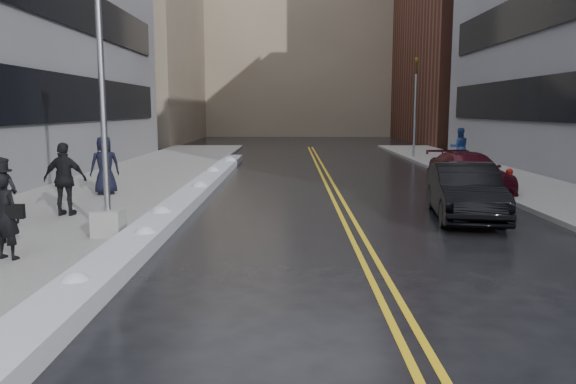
{
  "coord_description": "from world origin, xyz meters",
  "views": [
    {
      "loc": [
        0.9,
        -10.65,
        3.03
      ],
      "look_at": [
        0.84,
        1.11,
        1.3
      ],
      "focal_mm": 35.0,
      "sensor_mm": 36.0,
      "label": 1
    }
  ],
  "objects_px": {
    "pedestrian_b": "(2,191)",
    "car_black": "(465,191)",
    "pedestrian_east": "(459,147)",
    "fire_hydrant": "(509,177)",
    "traffic_signal": "(415,103)",
    "lamppost": "(104,132)",
    "pedestrian_c": "(105,165)",
    "pedestrian_fedora": "(5,216)",
    "pedestrian_d": "(65,179)",
    "car_maroon": "(468,172)"
  },
  "relations": [
    {
      "from": "pedestrian_c",
      "to": "pedestrian_d",
      "type": "relative_size",
      "value": 1.0
    },
    {
      "from": "pedestrian_fedora",
      "to": "pedestrian_b",
      "type": "height_order",
      "value": "pedestrian_b"
    },
    {
      "from": "lamppost",
      "to": "pedestrian_b",
      "type": "height_order",
      "value": "lamppost"
    },
    {
      "from": "pedestrian_b",
      "to": "pedestrian_fedora",
      "type": "bearing_deg",
      "value": 136.43
    },
    {
      "from": "fire_hydrant",
      "to": "car_maroon",
      "type": "distance_m",
      "value": 1.51
    },
    {
      "from": "pedestrian_b",
      "to": "pedestrian_c",
      "type": "bearing_deg",
      "value": -81.83
    },
    {
      "from": "car_black",
      "to": "car_maroon",
      "type": "distance_m",
      "value": 5.56
    },
    {
      "from": "lamppost",
      "to": "pedestrian_d",
      "type": "xyz_separation_m",
      "value": [
        -1.95,
        2.49,
        -1.38
      ]
    },
    {
      "from": "fire_hydrant",
      "to": "pedestrian_d",
      "type": "height_order",
      "value": "pedestrian_d"
    },
    {
      "from": "fire_hydrant",
      "to": "traffic_signal",
      "type": "xyz_separation_m",
      "value": [
        -0.5,
        14.0,
        2.85
      ]
    },
    {
      "from": "pedestrian_east",
      "to": "pedestrian_b",
      "type": "bearing_deg",
      "value": 45.34
    },
    {
      "from": "fire_hydrant",
      "to": "pedestrian_b",
      "type": "distance_m",
      "value": 16.78
    },
    {
      "from": "pedestrian_d",
      "to": "car_maroon",
      "type": "bearing_deg",
      "value": -154.34
    },
    {
      "from": "pedestrian_b",
      "to": "fire_hydrant",
      "type": "bearing_deg",
      "value": -137.88
    },
    {
      "from": "lamppost",
      "to": "car_black",
      "type": "bearing_deg",
      "value": 17.2
    },
    {
      "from": "pedestrian_d",
      "to": "pedestrian_east",
      "type": "bearing_deg",
      "value": -135.43
    },
    {
      "from": "pedestrian_c",
      "to": "car_black",
      "type": "height_order",
      "value": "pedestrian_c"
    },
    {
      "from": "lamppost",
      "to": "pedestrian_b",
      "type": "distance_m",
      "value": 3.65
    },
    {
      "from": "pedestrian_d",
      "to": "fire_hydrant",
      "type": "bearing_deg",
      "value": -156.86
    },
    {
      "from": "traffic_signal",
      "to": "pedestrian_fedora",
      "type": "distance_m",
      "value": 27.49
    },
    {
      "from": "lamppost",
      "to": "pedestrian_b",
      "type": "bearing_deg",
      "value": 157.53
    },
    {
      "from": "pedestrian_d",
      "to": "car_maroon",
      "type": "distance_m",
      "value": 13.93
    },
    {
      "from": "pedestrian_b",
      "to": "car_black",
      "type": "bearing_deg",
      "value": -154.33
    },
    {
      "from": "pedestrian_b",
      "to": "pedestrian_east",
      "type": "xyz_separation_m",
      "value": [
        15.89,
        14.8,
        0.12
      ]
    },
    {
      "from": "fire_hydrant",
      "to": "pedestrian_fedora",
      "type": "height_order",
      "value": "pedestrian_fedora"
    },
    {
      "from": "pedestrian_b",
      "to": "pedestrian_east",
      "type": "distance_m",
      "value": 21.71
    },
    {
      "from": "pedestrian_c",
      "to": "pedestrian_d",
      "type": "height_order",
      "value": "pedestrian_d"
    },
    {
      "from": "lamppost",
      "to": "pedestrian_east",
      "type": "height_order",
      "value": "lamppost"
    },
    {
      "from": "pedestrian_c",
      "to": "pedestrian_d",
      "type": "bearing_deg",
      "value": 65.19
    },
    {
      "from": "pedestrian_c",
      "to": "pedestrian_d",
      "type": "distance_m",
      "value": 3.88
    },
    {
      "from": "fire_hydrant",
      "to": "car_maroon",
      "type": "relative_size",
      "value": 0.15
    },
    {
      "from": "fire_hydrant",
      "to": "pedestrian_east",
      "type": "bearing_deg",
      "value": 86.27
    },
    {
      "from": "traffic_signal",
      "to": "pedestrian_east",
      "type": "height_order",
      "value": "traffic_signal"
    },
    {
      "from": "pedestrian_d",
      "to": "car_maroon",
      "type": "relative_size",
      "value": 0.4
    },
    {
      "from": "lamppost",
      "to": "pedestrian_d",
      "type": "height_order",
      "value": "lamppost"
    },
    {
      "from": "pedestrian_b",
      "to": "pedestrian_c",
      "type": "distance_m",
      "value": 5.18
    },
    {
      "from": "lamppost",
      "to": "car_black",
      "type": "xyz_separation_m",
      "value": [
        9.05,
        2.8,
        -1.76
      ]
    },
    {
      "from": "lamppost",
      "to": "traffic_signal",
      "type": "distance_m",
      "value": 24.98
    },
    {
      "from": "traffic_signal",
      "to": "pedestrian_d",
      "type": "distance_m",
      "value": 23.98
    },
    {
      "from": "fire_hydrant",
      "to": "car_black",
      "type": "relative_size",
      "value": 0.16
    },
    {
      "from": "pedestrian_east",
      "to": "car_black",
      "type": "xyz_separation_m",
      "value": [
        -3.77,
        -13.26,
        -0.35
      ]
    },
    {
      "from": "car_maroon",
      "to": "fire_hydrant",
      "type": "bearing_deg",
      "value": -6.73
    },
    {
      "from": "pedestrian_b",
      "to": "car_black",
      "type": "distance_m",
      "value": 12.22
    },
    {
      "from": "lamppost",
      "to": "pedestrian_c",
      "type": "xyz_separation_m",
      "value": [
        -2.14,
        6.36,
        -1.38
      ]
    },
    {
      "from": "traffic_signal",
      "to": "fire_hydrant",
      "type": "bearing_deg",
      "value": -87.95
    },
    {
      "from": "pedestrian_d",
      "to": "pedestrian_east",
      "type": "distance_m",
      "value": 20.07
    },
    {
      "from": "fire_hydrant",
      "to": "pedestrian_d",
      "type": "bearing_deg",
      "value": -158.86
    },
    {
      "from": "pedestrian_fedora",
      "to": "car_black",
      "type": "xyz_separation_m",
      "value": [
        10.35,
        4.85,
        -0.23
      ]
    },
    {
      "from": "pedestrian_east",
      "to": "car_maroon",
      "type": "xyz_separation_m",
      "value": [
        -2.03,
        -7.99,
        -0.41
      ]
    },
    {
      "from": "traffic_signal",
      "to": "pedestrian_c",
      "type": "bearing_deg",
      "value": -131.72
    }
  ]
}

